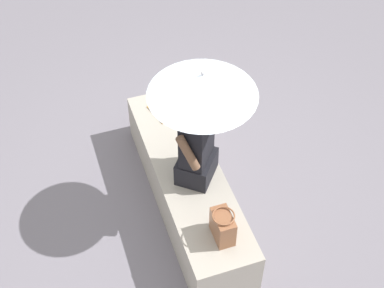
{
  "coord_description": "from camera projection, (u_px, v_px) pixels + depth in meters",
  "views": [
    {
      "loc": [
        -2.98,
        0.97,
        4.16
      ],
      "look_at": [
        -0.04,
        -0.03,
        0.83
      ],
      "focal_mm": 52.5,
      "sensor_mm": 36.0,
      "label": 1
    }
  ],
  "objects": [
    {
      "name": "handbag_black",
      "position": [
        223.0,
        226.0,
        4.27
      ],
      "size": [
        0.23,
        0.18,
        0.28
      ],
      "color": "brown",
      "rests_on": "stone_bench"
    },
    {
      "name": "parasol",
      "position": [
        203.0,
        85.0,
        4.05
      ],
      "size": [
        0.83,
        0.83,
        1.14
      ],
      "color": "#B7B7BC",
      "rests_on": "stone_bench"
    },
    {
      "name": "stone_bench",
      "position": [
        188.0,
        186.0,
        5.01
      ],
      "size": [
        2.08,
        0.55,
        0.48
      ],
      "primitive_type": "cube",
      "color": "#A8A093",
      "rests_on": "ground"
    },
    {
      "name": "person_seated",
      "position": [
        197.0,
        144.0,
        4.5
      ],
      "size": [
        0.49,
        0.45,
        0.9
      ],
      "color": "black",
      "rests_on": "stone_bench"
    },
    {
      "name": "ground_plane",
      "position": [
        188.0,
        202.0,
        5.18
      ],
      "size": [
        14.0,
        14.0,
        0.0
      ],
      "primitive_type": "plane",
      "color": "slate"
    },
    {
      "name": "magazine",
      "position": [
        164.0,
        111.0,
        5.32
      ],
      "size": [
        0.32,
        0.27,
        0.01
      ],
      "primitive_type": "cube",
      "rotation": [
        0.0,
        0.0,
        0.27
      ],
      "color": "gold",
      "rests_on": "stone_bench"
    }
  ]
}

